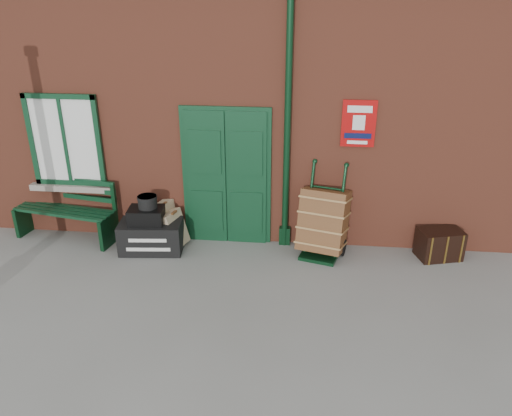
# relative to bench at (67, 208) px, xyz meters

# --- Properties ---
(ground) EXTENTS (80.00, 80.00, 0.00)m
(ground) POSITION_rel_bench_xyz_m (2.99, -1.33, -0.53)
(ground) COLOR gray
(ground) RESTS_ON ground
(station_building) EXTENTS (10.30, 4.30, 4.36)m
(station_building) POSITION_rel_bench_xyz_m (2.99, 2.16, 1.63)
(station_building) COLOR brown
(station_building) RESTS_ON ground
(bench) EXTENTS (1.76, 0.83, 1.05)m
(bench) POSITION_rel_bench_xyz_m (0.00, 0.00, 0.00)
(bench) COLOR #0F371E
(bench) RESTS_ON ground
(houdini_trunk) EXTENTS (1.03, 0.63, 0.49)m
(houdini_trunk) POSITION_rel_bench_xyz_m (1.53, -0.34, -0.28)
(houdini_trunk) COLOR black
(houdini_trunk) RESTS_ON ground
(strongbox) EXTENTS (0.57, 0.44, 0.25)m
(strongbox) POSITION_rel_bench_xyz_m (1.48, -0.34, 0.09)
(strongbox) COLOR black
(strongbox) RESTS_ON houdini_trunk
(hatbox) EXTENTS (0.32, 0.32, 0.20)m
(hatbox) POSITION_rel_bench_xyz_m (1.51, -0.31, 0.31)
(hatbox) COLOR black
(hatbox) RESTS_ON strongbox
(suitcase_back) EXTENTS (0.42, 0.55, 0.71)m
(suitcase_back) POSITION_rel_bench_xyz_m (1.68, -0.08, -0.17)
(suitcase_back) COLOR tan
(suitcase_back) RESTS_ON ground
(suitcase_front) EXTENTS (0.44, 0.52, 0.62)m
(suitcase_front) POSITION_rel_bench_xyz_m (1.86, -0.17, -0.22)
(suitcase_front) COLOR tan
(suitcase_front) RESTS_ON ground
(porter_trolley) EXTENTS (0.87, 0.91, 1.44)m
(porter_trolley) POSITION_rel_bench_xyz_m (4.25, -0.14, 0.03)
(porter_trolley) COLOR black
(porter_trolley) RESTS_ON ground
(dark_trunk) EXTENTS (0.73, 0.58, 0.47)m
(dark_trunk) POSITION_rel_bench_xyz_m (6.07, -0.08, -0.29)
(dark_trunk) COLOR black
(dark_trunk) RESTS_ON ground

